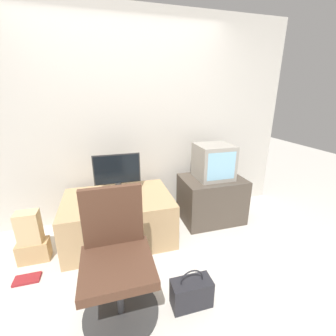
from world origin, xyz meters
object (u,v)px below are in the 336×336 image
(book, at_px, (27,279))
(handbag, at_px, (191,293))
(crt_tv, at_px, (214,162))
(main_monitor, at_px, (117,172))
(keyboard, at_px, (119,202))
(office_chair, at_px, (117,264))
(cardboard_box_lower, at_px, (34,251))
(mouse, at_px, (139,198))

(book, bearing_deg, handbag, -25.49)
(book, bearing_deg, crt_tv, 14.36)
(main_monitor, relative_size, book, 2.41)
(keyboard, relative_size, book, 1.48)
(keyboard, distance_m, office_chair, 0.82)
(main_monitor, distance_m, office_chair, 1.16)
(main_monitor, bearing_deg, crt_tv, -2.14)
(main_monitor, xyz_separation_m, crt_tv, (1.21, -0.05, 0.04))
(keyboard, height_order, book, keyboard)
(cardboard_box_lower, relative_size, book, 1.32)
(main_monitor, bearing_deg, cardboard_box_lower, -161.35)
(main_monitor, bearing_deg, office_chair, -95.32)
(main_monitor, relative_size, mouse, 9.66)
(cardboard_box_lower, bearing_deg, main_monitor, 18.65)
(mouse, bearing_deg, crt_tv, 13.14)
(mouse, xyz_separation_m, handbag, (0.26, -0.96, -0.42))
(office_chair, relative_size, handbag, 2.85)
(crt_tv, bearing_deg, mouse, -166.86)
(crt_tv, height_order, book, crt_tv)
(mouse, bearing_deg, book, -164.53)
(handbag, bearing_deg, main_monitor, 110.08)
(mouse, distance_m, handbag, 1.08)
(crt_tv, xyz_separation_m, book, (-2.12, -0.54, -0.80))
(mouse, bearing_deg, cardboard_box_lower, -178.72)
(main_monitor, height_order, book, main_monitor)
(keyboard, distance_m, mouse, 0.22)
(mouse, relative_size, handbag, 0.16)
(mouse, xyz_separation_m, office_chair, (-0.30, -0.82, -0.12))
(office_chair, bearing_deg, handbag, -13.75)
(main_monitor, bearing_deg, keyboard, -93.20)
(keyboard, bearing_deg, handbag, -63.46)
(main_monitor, xyz_separation_m, office_chair, (-0.10, -1.10, -0.34))
(cardboard_box_lower, bearing_deg, office_chair, -44.79)
(crt_tv, bearing_deg, cardboard_box_lower, -172.97)
(handbag, bearing_deg, keyboard, 116.54)
(office_chair, relative_size, cardboard_box_lower, 3.35)
(main_monitor, distance_m, mouse, 0.41)
(main_monitor, distance_m, book, 1.32)
(book, bearing_deg, keyboard, 17.91)
(office_chair, distance_m, book, 1.04)
(keyboard, distance_m, handbag, 1.13)
(mouse, xyz_separation_m, crt_tv, (1.01, 0.24, 0.27))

